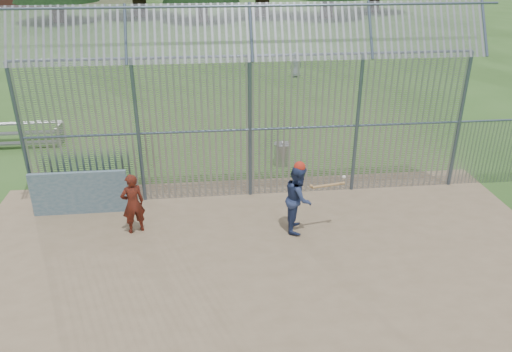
{
  "coord_description": "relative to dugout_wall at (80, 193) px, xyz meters",
  "views": [
    {
      "loc": [
        -1.23,
        -9.29,
        6.63
      ],
      "look_at": [
        0.0,
        2.0,
        1.3
      ],
      "focal_mm": 35.0,
      "sensor_mm": 36.0,
      "label": 1
    }
  ],
  "objects": [
    {
      "name": "onlooker",
      "position": [
        1.53,
        -1.11,
        0.19
      ],
      "size": [
        0.68,
        0.57,
        1.57
      ],
      "primitive_type": "imported",
      "rotation": [
        0.0,
        0.0,
        3.54
      ],
      "color": "maroon",
      "rests_on": "dirt_infield"
    },
    {
      "name": "dirt_infield",
      "position": [
        4.6,
        -3.4,
        -0.61
      ],
      "size": [
        14.0,
        10.0,
        0.02
      ],
      "primitive_type": "cube",
      "color": "#756047",
      "rests_on": "ground"
    },
    {
      "name": "backstop_fence",
      "position": [
        6.41,
        0.53,
        1.74
      ],
      "size": [
        20.09,
        0.81,
        5.3
      ],
      "color": "#47566B",
      "rests_on": "ground"
    },
    {
      "name": "bg_kid_seated",
      "position": [
        5.91,
        14.78,
        -0.14
      ],
      "size": [
        0.6,
        0.37,
        0.96
      ],
      "primitive_type": "imported",
      "rotation": [
        0.0,
        0.0,
        2.87
      ],
      "color": "slate",
      "rests_on": "ground"
    },
    {
      "name": "bleacher",
      "position": [
        -3.24,
        5.41,
        -0.21
      ],
      "size": [
        3.0,
        0.95,
        0.72
      ],
      "color": "slate",
      "rests_on": "ground"
    },
    {
      "name": "dugout_wall",
      "position": [
        0.0,
        0.0,
        0.0
      ],
      "size": [
        2.5,
        0.12,
        1.2
      ],
      "primitive_type": "cube",
      "color": "#38566B",
      "rests_on": "dirt_infield"
    },
    {
      "name": "ground",
      "position": [
        4.6,
        -2.9,
        -0.62
      ],
      "size": [
        120.0,
        120.0,
        0.0
      ],
      "primitive_type": "plane",
      "color": "#2D511E",
      "rests_on": "ground"
    },
    {
      "name": "batter",
      "position": [
        5.6,
        -1.43,
        0.27
      ],
      "size": [
        0.82,
        0.96,
        1.74
      ],
      "primitive_type": "imported",
      "rotation": [
        0.0,
        0.0,
        1.37
      ],
      "color": "navy",
      "rests_on": "dirt_infield"
    },
    {
      "name": "bg_kid_standing",
      "position": [
        8.43,
        14.24,
        0.05
      ],
      "size": [
        0.71,
        0.51,
        1.34
      ],
      "primitive_type": "imported",
      "rotation": [
        0.0,
        0.0,
        3.28
      ],
      "color": "slate",
      "rests_on": "ground"
    },
    {
      "name": "batting_gear",
      "position": [
        5.73,
        -1.46,
        1.03
      ],
      "size": [
        1.26,
        0.4,
        0.64
      ],
      "color": "red",
      "rests_on": "ground"
    },
    {
      "name": "trash_can",
      "position": [
        5.85,
        2.64,
        -0.24
      ],
      "size": [
        0.56,
        0.56,
        0.82
      ],
      "color": "#919399",
      "rests_on": "ground"
    }
  ]
}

